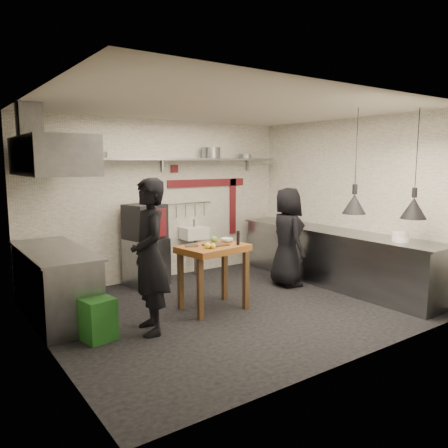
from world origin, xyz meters
TOP-DOWN VIEW (x-y plane):
  - floor at (0.00, 0.00)m, footprint 5.00×5.00m
  - ceiling at (0.00, 0.00)m, footprint 5.00×5.00m
  - wall_back at (0.00, 2.10)m, footprint 5.00×0.04m
  - wall_front at (0.00, -2.10)m, footprint 5.00×0.04m
  - wall_left at (-2.50, 0.00)m, footprint 0.04×4.20m
  - wall_right at (2.50, 0.00)m, footprint 0.04×4.20m
  - red_band_horiz at (0.95, 2.08)m, footprint 1.70×0.02m
  - red_band_vert at (1.55, 2.08)m, footprint 0.14×0.02m
  - red_tile_a at (0.25, 2.08)m, footprint 0.14×0.02m
  - red_tile_b at (-0.10, 2.08)m, footprint 0.14×0.02m
  - back_shelf at (0.00, 1.92)m, footprint 4.60×0.34m
  - shelf_bracket_left at (-1.90, 2.07)m, footprint 0.04×0.06m
  - shelf_bracket_mid at (0.00, 2.07)m, footprint 0.04×0.06m
  - shelf_bracket_right at (1.90, 2.07)m, footprint 0.04×0.06m
  - pan_far_left at (-1.18, 1.92)m, footprint 0.33×0.33m
  - pan_mid_left at (-1.24, 1.92)m, footprint 0.31×0.31m
  - stock_pot at (0.93, 1.92)m, footprint 0.45×0.45m
  - pan_right at (1.73, 1.92)m, footprint 0.28×0.28m
  - oven_stand at (-0.49, 1.77)m, footprint 0.72×0.67m
  - combi_oven at (-0.50, 1.75)m, footprint 0.68×0.65m
  - oven_door at (-0.48, 1.45)m, footprint 0.48×0.13m
  - oven_glass at (-0.52, 1.50)m, footprint 0.39×0.10m
  - hand_sink at (0.55, 1.92)m, footprint 0.46×0.34m
  - sink_tap at (0.55, 1.92)m, footprint 0.03×0.03m
  - sink_drain at (0.55, 1.88)m, footprint 0.06×0.06m
  - utensil_rail at (0.55, 2.06)m, footprint 0.90×0.02m
  - counter_right at (2.15, 0.00)m, footprint 0.70×3.80m
  - counter_right_top at (2.15, 0.00)m, footprint 0.76×3.90m
  - plate_stack at (2.12, -1.25)m, footprint 0.30×0.30m
  - small_bowl_right at (2.10, -1.28)m, footprint 0.26×0.26m
  - counter_left at (-2.15, 1.05)m, footprint 0.70×1.90m
  - counter_left_top at (-2.15, 1.05)m, footprint 0.76×2.00m
  - extractor_hood at (-2.10, 1.05)m, footprint 0.78×1.60m
  - hood_duct at (-2.35, 1.05)m, footprint 0.28×0.28m
  - green_bin at (-1.95, -0.02)m, footprint 0.40×0.40m
  - prep_table at (-0.25, 0.10)m, footprint 1.00×0.76m
  - cutting_board at (-0.22, 0.06)m, footprint 0.33×0.24m
  - pepper_mill at (0.06, -0.08)m, footprint 0.05×0.05m
  - lemon_a at (-0.43, -0.05)m, footprint 0.10×0.10m
  - lemon_b at (-0.38, -0.09)m, footprint 0.10×0.10m
  - veg_ball at (-0.13, 0.25)m, footprint 0.11×0.11m
  - steel_tray at (-0.54, 0.19)m, footprint 0.19×0.16m
  - bowl at (0.06, 0.20)m, footprint 0.20×0.20m
  - heat_lamp_near at (1.42, -0.96)m, footprint 0.43×0.43m
  - heat_lamp_far at (2.10, -1.44)m, footprint 0.43×0.43m
  - chef_left at (-1.34, -0.15)m, footprint 0.58×0.77m
  - chef_right at (1.46, 0.41)m, footprint 0.73×0.92m

SIDE VIEW (x-z plane):
  - floor at x=0.00m, z-range 0.00..0.00m
  - green_bin at x=-1.95m, z-range 0.00..0.50m
  - sink_drain at x=0.55m, z-range 0.01..0.67m
  - oven_stand at x=-0.49m, z-range 0.00..0.80m
  - counter_right at x=2.15m, z-range 0.00..0.90m
  - counter_left at x=-2.15m, z-range 0.00..0.90m
  - prep_table at x=-0.25m, z-range 0.00..0.92m
  - hand_sink at x=0.55m, z-range 0.67..0.89m
  - chef_right at x=1.46m, z-range 0.00..1.65m
  - counter_right_top at x=2.15m, z-range 0.90..0.93m
  - counter_left_top at x=-2.15m, z-range 0.90..0.93m
  - cutting_board at x=-0.22m, z-range 0.92..0.94m
  - steel_tray at x=-0.54m, z-range 0.92..0.95m
  - chef_left at x=-1.34m, z-range 0.00..1.89m
  - bowl at x=0.06m, z-range 0.92..0.98m
  - small_bowl_right at x=2.10m, z-range 0.93..0.98m
  - lemon_b at x=-0.38m, z-range 0.92..1.00m
  - sink_tap at x=0.55m, z-range 0.89..1.03m
  - lemon_a at x=-0.43m, z-range 0.92..1.00m
  - veg_ball at x=-0.13m, z-range 0.92..1.02m
  - plate_stack at x=2.12m, z-range 0.93..1.06m
  - pepper_mill at x=0.06m, z-range 0.92..1.12m
  - combi_oven at x=-0.50m, z-range 0.80..1.38m
  - oven_door at x=-0.48m, z-range 0.86..1.32m
  - oven_glass at x=-0.52m, z-range 0.92..1.26m
  - red_band_vert at x=1.55m, z-range 0.65..1.75m
  - utensil_rail at x=0.55m, z-range 1.31..1.33m
  - wall_back at x=0.00m, z-range 0.00..2.80m
  - wall_front at x=0.00m, z-range 0.00..2.80m
  - wall_left at x=-2.50m, z-range 0.00..2.80m
  - wall_right at x=2.50m, z-range 0.00..2.80m
  - red_band_horiz at x=0.95m, z-range 1.61..1.75m
  - red_tile_b at x=-0.10m, z-range 1.61..1.75m
  - red_tile_a at x=0.25m, z-range 1.88..2.02m
  - shelf_bracket_left at x=-1.90m, z-range 1.90..2.14m
  - shelf_bracket_mid at x=0.00m, z-range 1.90..2.14m
  - shelf_bracket_right at x=1.90m, z-range 1.90..2.14m
  - heat_lamp_far at x=2.10m, z-range 1.28..2.80m
  - heat_lamp_near at x=1.42m, z-range 1.35..2.80m
  - back_shelf at x=0.00m, z-range 2.10..2.14m
  - extractor_hood at x=-2.10m, z-range 1.90..2.40m
  - pan_mid_left at x=-1.24m, z-range 2.14..2.21m
  - pan_right at x=1.73m, z-range 2.14..2.22m
  - pan_far_left at x=-1.18m, z-range 2.14..2.23m
  - stock_pot at x=0.93m, z-range 2.14..2.34m
  - hood_duct at x=-2.35m, z-range 2.30..2.80m
  - ceiling at x=0.00m, z-range 2.80..2.80m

